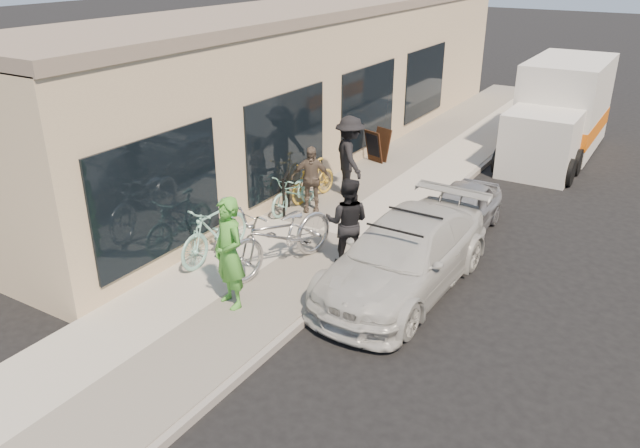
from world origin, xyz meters
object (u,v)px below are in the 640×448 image
at_px(woman_rider, 229,253).
at_px(bystander_b, 311,179).
at_px(tandem_bike, 280,235).
at_px(cruiser_bike_a, 215,231).
at_px(sandwich_board, 377,145).
at_px(bystander_a, 350,157).
at_px(moving_truck, 560,114).
at_px(cruiser_bike_b, 295,192).
at_px(cruiser_bike_c, 313,180).
at_px(sedan_silver, 460,211).
at_px(man_standing, 347,222).
at_px(sedan_white, 404,255).
at_px(bike_rack, 286,189).

distance_m(woman_rider, bystander_b, 4.26).
relative_size(tandem_bike, cruiser_bike_a, 1.35).
bearing_deg(sandwich_board, woman_rider, -62.71).
bearing_deg(cruiser_bike_a, bystander_a, 83.04).
bearing_deg(moving_truck, cruiser_bike_b, -116.85).
distance_m(moving_truck, cruiser_bike_a, 11.41).
height_order(tandem_bike, cruiser_bike_c, tandem_bike).
relative_size(sedan_silver, moving_truck, 0.55).
distance_m(cruiser_bike_a, bystander_a, 4.30).
height_order(woman_rider, bystander_b, woman_rider).
xyz_separation_m(man_standing, bystander_b, (-1.96, 1.85, -0.10)).
bearing_deg(moving_truck, woman_rider, -102.57).
bearing_deg(bystander_a, man_standing, 161.60).
height_order(sedan_white, woman_rider, woman_rider).
xyz_separation_m(bike_rack, moving_truck, (4.07, 8.12, 0.51)).
xyz_separation_m(sandwich_board, sedan_white, (3.48, -5.87, 0.04)).
distance_m(sandwich_board, man_standing, 6.27).
xyz_separation_m(tandem_bike, woman_rider, (0.04, -1.50, 0.28)).
distance_m(man_standing, bystander_a, 3.58).
bearing_deg(tandem_bike, man_standing, 53.00).
relative_size(sedan_silver, cruiser_bike_c, 1.93).
distance_m(sedan_silver, cruiser_bike_c, 3.52).
height_order(sedan_silver, bystander_b, bystander_b).
bearing_deg(bystander_b, woman_rider, -104.76).
bearing_deg(tandem_bike, sandwich_board, 115.35).
relative_size(cruiser_bike_c, bystander_a, 0.82).
distance_m(sandwich_board, tandem_bike, 6.74).
height_order(moving_truck, cruiser_bike_a, moving_truck).
bearing_deg(bystander_a, tandem_bike, 144.00).
distance_m(bike_rack, cruiser_bike_b, 0.25).
xyz_separation_m(moving_truck, cruiser_bike_b, (-3.96, -7.92, -0.61)).
distance_m(bike_rack, moving_truck, 9.09).
relative_size(woman_rider, bystander_a, 0.98).
height_order(sandwich_board, sedan_white, sedan_white).
distance_m(sedan_silver, bystander_b, 3.32).
distance_m(bike_rack, woman_rider, 4.07).
height_order(tandem_bike, bystander_b, bystander_b).
height_order(man_standing, cruiser_bike_b, man_standing).
distance_m(tandem_bike, man_standing, 1.25).
distance_m(cruiser_bike_b, cruiser_bike_c, 0.80).
bearing_deg(cruiser_bike_b, bystander_b, 27.91).
bearing_deg(sandwich_board, sedan_white, -41.70).
xyz_separation_m(bike_rack, cruiser_bike_c, (0.10, 1.00, -0.06)).
xyz_separation_m(sedan_white, woman_rider, (-2.10, -2.23, 0.45)).
relative_size(woman_rider, cruiser_bike_c, 1.20).
height_order(cruiser_bike_b, bystander_a, bystander_a).
distance_m(sedan_white, moving_truck, 9.68).
height_order(tandem_bike, woman_rider, woman_rider).
bearing_deg(cruiser_bike_c, sedan_silver, 9.91).
bearing_deg(sedan_white, tandem_bike, -159.03).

